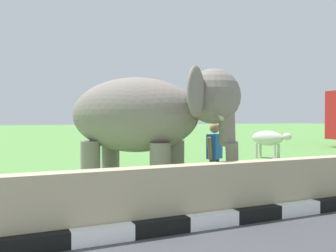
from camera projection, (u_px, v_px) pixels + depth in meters
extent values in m
cube|color=black|center=(35.00, 244.00, 4.80)|extent=(0.90, 0.20, 0.24)
cube|color=white|center=(103.00, 235.00, 5.17)|extent=(0.90, 0.20, 0.24)
cube|color=black|center=(161.00, 227.00, 5.55)|extent=(0.90, 0.20, 0.24)
cube|color=white|center=(212.00, 220.00, 5.92)|extent=(0.90, 0.20, 0.24)
cube|color=black|center=(258.00, 214.00, 6.30)|extent=(0.90, 0.20, 0.24)
cube|color=white|center=(298.00, 209.00, 6.67)|extent=(0.90, 0.20, 0.24)
cube|color=black|center=(333.00, 204.00, 7.05)|extent=(0.90, 0.20, 0.24)
cube|color=tan|center=(159.00, 198.00, 5.85)|extent=(28.00, 0.36, 1.00)
cylinder|color=gray|center=(175.00, 168.00, 8.53)|extent=(0.44, 0.44, 1.26)
cylinder|color=gray|center=(160.00, 173.00, 7.69)|extent=(0.44, 0.44, 1.26)
cylinder|color=gray|center=(111.00, 164.00, 9.14)|extent=(0.44, 0.44, 1.26)
cylinder|color=gray|center=(91.00, 169.00, 8.30)|extent=(0.44, 0.44, 1.26)
ellipsoid|color=gray|center=(133.00, 115.00, 8.40)|extent=(3.31, 3.34, 1.70)
sphere|color=gray|center=(213.00, 96.00, 7.72)|extent=(1.16, 1.16, 1.16)
ellipsoid|color=#D84C8C|center=(227.00, 89.00, 7.61)|extent=(0.71, 0.70, 0.44)
ellipsoid|color=gray|center=(215.00, 96.00, 8.50)|extent=(0.81, 0.80, 1.00)
ellipsoid|color=gray|center=(196.00, 91.00, 7.04)|extent=(0.81, 0.80, 1.00)
cylinder|color=gray|center=(227.00, 122.00, 7.62)|extent=(0.58, 0.58, 0.99)
cylinder|color=gray|center=(232.00, 161.00, 7.60)|extent=(0.46, 0.46, 0.83)
cone|color=beige|center=(227.00, 118.00, 7.91)|extent=(0.50, 0.50, 0.22)
cone|color=beige|center=(221.00, 118.00, 7.38)|extent=(0.50, 0.50, 0.22)
cylinder|color=navy|center=(216.00, 175.00, 8.76)|extent=(0.15, 0.15, 0.82)
cylinder|color=navy|center=(213.00, 177.00, 8.59)|extent=(0.15, 0.15, 0.82)
cube|color=#1E59B2|center=(214.00, 146.00, 8.66)|extent=(0.47, 0.42, 0.58)
cylinder|color=#9E7251|center=(219.00, 147.00, 8.88)|extent=(0.13, 0.13, 0.52)
cylinder|color=#9E7251|center=(210.00, 148.00, 8.44)|extent=(0.18, 0.16, 0.53)
sphere|color=#9E7251|center=(215.00, 128.00, 8.65)|extent=(0.23, 0.23, 0.23)
cylinder|color=beige|center=(279.00, 151.00, 16.27)|extent=(0.12, 0.12, 0.65)
cylinder|color=beige|center=(275.00, 152.00, 16.01)|extent=(0.12, 0.12, 0.65)
cylinder|color=beige|center=(260.00, 150.00, 16.88)|extent=(0.12, 0.12, 0.65)
cylinder|color=beige|center=(256.00, 151.00, 16.62)|extent=(0.12, 0.12, 0.65)
ellipsoid|color=beige|center=(267.00, 138.00, 16.43)|extent=(1.12, 1.62, 0.66)
ellipsoid|color=beige|center=(287.00, 137.00, 15.79)|extent=(0.39, 0.47, 0.32)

